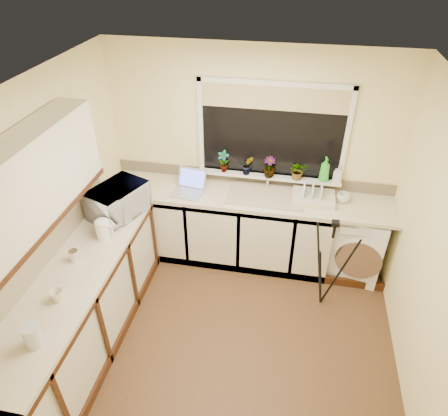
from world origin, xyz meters
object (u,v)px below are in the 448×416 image
Objects in this scene: tripod at (328,265)px; plant_d at (298,171)px; washing_machine at (356,241)px; cup_left at (57,295)px; glass_jug at (32,336)px; soap_bottle_green at (325,169)px; steel_jar at (74,256)px; plant_c at (269,167)px; soap_bottle_clear at (338,174)px; cup_back at (343,198)px; microwave at (118,201)px; kettle at (103,230)px; laptop at (189,186)px; dish_rack at (313,198)px; plant_a at (223,161)px; plant_b at (248,165)px.

tripod is 1.06m from plant_d.
washing_machine is 3.16m from cup_left.
glass_jug is 0.63× the size of soap_bottle_green.
steel_jar is 1.02× the size of cup_left.
plant_c reaches higher than soap_bottle_clear.
cup_back is (0.12, 0.64, 0.41)m from tripod.
tripod is 2.22m from microwave.
kettle is at bearing -149.32° from soap_bottle_green.
cup_back is at bearing 76.61° from tripod.
laptop is 1.58× the size of plant_c.
dish_rack is (-0.54, 0.01, 0.52)m from washing_machine.
dish_rack is at bearing -173.74° from cup_back.
plant_c is at bearing 161.34° from dish_rack.
plant_a reaches higher than dish_rack.
cup_back is 1.24× the size of cup_left.
laptop is 1.12m from kettle.
tripod is at bearing -92.98° from soap_bottle_clear.
microwave is at bearing 91.08° from kettle.
soap_bottle_green is at bearing 44.36° from cup_left.
cup_left is (-2.29, -1.86, -0.00)m from cup_back.
steel_jar is at bearing -130.51° from plant_b.
microwave is at bearing 89.09° from cup_left.
microwave is (-0.01, 0.40, 0.07)m from kettle.
plant_d is at bearing -43.77° from microwave.
tripod is at bearing -11.40° from laptop.
kettle is at bearing -127.62° from plant_a.
steel_jar is at bearing -145.73° from soap_bottle_clear.
plant_b is at bearing 137.29° from tripod.
laptop is 1.50m from soap_bottle_green.
cup_left is at bearing -140.88° from cup_back.
kettle is at bearing -156.89° from microwave.
plant_d is at bearing -0.64° from plant_b.
plant_d is (1.77, 0.79, 0.10)m from microwave.
soap_bottle_clear is (1.60, 0.26, 0.19)m from laptop.
laptop is 1.49m from steel_jar.
soap_bottle_green is (0.28, 0.02, 0.04)m from plant_d.
cup_back reaches higher than dish_rack.
kettle is at bearing 91.13° from glass_jug.
glass_jug is at bearing -82.98° from cup_left.
kettle is at bearing 70.95° from steel_jar.
dish_rack is (1.37, 0.06, -0.03)m from laptop.
cup_left is (-1.47, -2.00, -0.22)m from plant_c.
plant_b is at bearing 178.23° from plant_c.
plant_c is (0.86, 0.23, 0.21)m from laptop.
cup_back is at bearing -15.32° from plant_d.
steel_jar is (-0.71, -1.31, -0.01)m from laptop.
washing_machine is 2.25× the size of laptop.
laptop is 0.82× the size of dish_rack.
plant_c is (1.42, 2.41, 0.18)m from glass_jug.
cup_back is at bearing 39.12° from cup_left.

